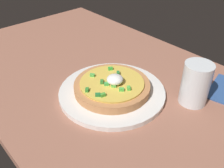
# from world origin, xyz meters

# --- Properties ---
(dining_table) EXTENTS (1.17, 0.67, 0.03)m
(dining_table) POSITION_xyz_m (0.00, 0.00, 0.01)
(dining_table) COLOR #98614D
(dining_table) RESTS_ON ground
(plate) EXTENTS (0.29, 0.29, 0.01)m
(plate) POSITION_xyz_m (0.07, -0.04, 0.03)
(plate) COLOR white
(plate) RESTS_ON dining_table
(pizza) EXTENTS (0.21, 0.21, 0.05)m
(pizza) POSITION_xyz_m (0.07, -0.04, 0.05)
(pizza) COLOR #BF7E4C
(pizza) RESTS_ON plate
(cup_near) EXTENTS (0.07, 0.07, 0.11)m
(cup_near) POSITION_xyz_m (0.24, 0.10, 0.08)
(cup_near) COLOR silver
(cup_near) RESTS_ON dining_table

